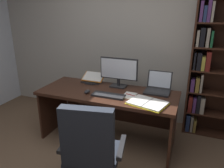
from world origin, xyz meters
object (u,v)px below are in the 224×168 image
(desk, at_px, (110,103))
(open_binder, at_px, (148,103))
(office_chair, at_px, (92,157))
(notepad, at_px, (129,95))
(computer_mouse, at_px, (87,92))
(keyboard, at_px, (108,95))
(reading_stand_with_book, at_px, (93,78))
(pen, at_px, (131,95))
(monitor, at_px, (119,72))
(laptop, at_px, (158,88))
(bookshelf, at_px, (214,71))

(desk, xyz_separation_m, open_binder, (0.58, -0.27, 0.20))
(office_chair, bearing_deg, notepad, 72.63)
(computer_mouse, xyz_separation_m, open_binder, (0.81, -0.05, -0.01))
(keyboard, relative_size, reading_stand_with_book, 1.30)
(reading_stand_with_book, bearing_deg, desk, -31.37)
(office_chair, xyz_separation_m, pen, (0.12, 0.90, 0.32))
(office_chair, bearing_deg, keyboard, 89.01)
(desk, relative_size, notepad, 8.71)
(pen, bearing_deg, monitor, 133.87)
(open_binder, bearing_deg, laptop, 99.70)
(office_chair, relative_size, notepad, 4.74)
(open_binder, relative_size, notepad, 2.36)
(desk, bearing_deg, monitor, 67.54)
(monitor, xyz_separation_m, open_binder, (0.51, -0.43, -0.20))
(desk, relative_size, monitor, 3.41)
(bookshelf, height_order, laptop, bookshelf)
(desk, distance_m, reading_stand_with_book, 0.49)
(computer_mouse, bearing_deg, laptop, 24.56)
(desk, distance_m, office_chair, 1.04)
(monitor, xyz_separation_m, keyboard, (0.00, -0.38, -0.20))
(laptop, height_order, keyboard, laptop)
(computer_mouse, relative_size, reading_stand_with_book, 0.32)
(laptop, distance_m, pen, 0.40)
(reading_stand_with_book, relative_size, pen, 2.31)
(bookshelf, bearing_deg, open_binder, -128.57)
(office_chair, distance_m, reading_stand_with_book, 1.40)
(desk, xyz_separation_m, bookshelf, (1.29, 0.63, 0.42))
(monitor, relative_size, reading_stand_with_book, 1.66)
(bookshelf, distance_m, keyboard, 1.50)
(office_chair, xyz_separation_m, open_binder, (0.37, 0.74, 0.32))
(laptop, bearing_deg, computer_mouse, -155.44)
(reading_stand_with_book, relative_size, open_binder, 0.65)
(office_chair, height_order, open_binder, office_chair)
(bookshelf, height_order, pen, bookshelf)
(notepad, height_order, pen, pen)
(office_chair, distance_m, open_binder, 0.89)
(office_chair, xyz_separation_m, reading_stand_with_book, (-0.57, 1.23, 0.37))
(bookshelf, height_order, monitor, bookshelf)
(desk, xyz_separation_m, reading_stand_with_book, (-0.36, 0.22, 0.26))
(desk, distance_m, laptop, 0.69)
(monitor, xyz_separation_m, laptop, (0.55, 0.01, -0.16))
(bookshelf, xyz_separation_m, keyboard, (-1.22, -0.84, -0.21))
(bookshelf, height_order, office_chair, bookshelf)
(office_chair, relative_size, reading_stand_with_book, 3.07)
(monitor, height_order, pen, monitor)
(pen, bearing_deg, desk, 161.86)
(desk, bearing_deg, reading_stand_with_book, 148.63)
(keyboard, relative_size, computer_mouse, 4.04)
(desk, height_order, laptop, laptop)
(desk, xyz_separation_m, office_chair, (0.21, -1.01, -0.11))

